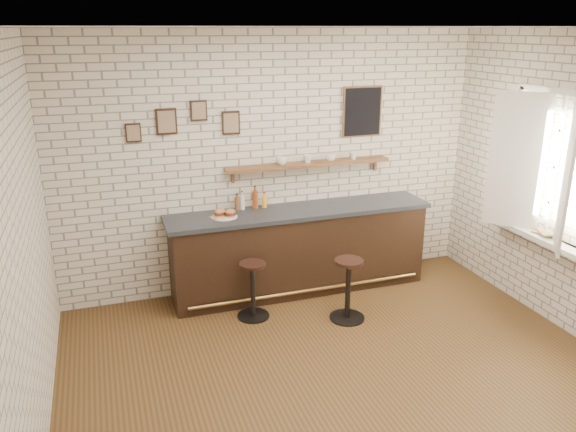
{
  "coord_description": "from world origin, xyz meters",
  "views": [
    {
      "loc": [
        -1.9,
        -4.09,
        2.99
      ],
      "look_at": [
        -0.2,
        0.9,
        1.22
      ],
      "focal_mm": 35.0,
      "sensor_mm": 36.0,
      "label": 1
    }
  ],
  "objects_px": {
    "book_upper": "(539,232)",
    "shelf_cup_d": "(354,156)",
    "bitters_bottle_amber": "(255,199)",
    "shelf_cup_a": "(282,161)",
    "shelf_cup_c": "(331,157)",
    "bar_counter": "(300,250)",
    "bar_stool_left": "(253,288)",
    "shelf_cup_b": "(308,159)",
    "bitters_bottle_white": "(242,202)",
    "bitters_bottle_brown": "(237,203)",
    "condiment_bottle_yellow": "(264,201)",
    "ciabatta_sandwich": "(225,213)",
    "sandwich_plate": "(224,217)",
    "bar_stool_right": "(348,287)",
    "book_lower": "(540,234)"
  },
  "relations": [
    {
      "from": "book_upper",
      "to": "bar_stool_right",
      "type": "bearing_deg",
      "value": -173.98
    },
    {
      "from": "shelf_cup_a",
      "to": "book_upper",
      "type": "distance_m",
      "value": 2.88
    },
    {
      "from": "sandwich_plate",
      "to": "shelf_cup_d",
      "type": "xyz_separation_m",
      "value": [
        1.64,
        0.21,
        0.53
      ]
    },
    {
      "from": "condiment_bottle_yellow",
      "to": "bitters_bottle_brown",
      "type": "bearing_deg",
      "value": -180.0
    },
    {
      "from": "bitters_bottle_amber",
      "to": "book_upper",
      "type": "relative_size",
      "value": 1.13
    },
    {
      "from": "bar_stool_right",
      "to": "shelf_cup_a",
      "type": "height_order",
      "value": "shelf_cup_a"
    },
    {
      "from": "bitters_bottle_white",
      "to": "condiment_bottle_yellow",
      "type": "xyz_separation_m",
      "value": [
        0.26,
        -0.0,
        -0.01
      ]
    },
    {
      "from": "bar_counter",
      "to": "book_upper",
      "type": "distance_m",
      "value": 2.62
    },
    {
      "from": "bitters_bottle_brown",
      "to": "book_lower",
      "type": "height_order",
      "value": "bitters_bottle_brown"
    },
    {
      "from": "book_lower",
      "to": "book_upper",
      "type": "relative_size",
      "value": 0.95
    },
    {
      "from": "bitters_bottle_brown",
      "to": "bitters_bottle_amber",
      "type": "bearing_deg",
      "value": 0.0
    },
    {
      "from": "bar_stool_left",
      "to": "book_upper",
      "type": "height_order",
      "value": "book_upper"
    },
    {
      "from": "sandwich_plate",
      "to": "shelf_cup_d",
      "type": "distance_m",
      "value": 1.74
    },
    {
      "from": "sandwich_plate",
      "to": "bar_stool_left",
      "type": "xyz_separation_m",
      "value": [
        0.18,
        -0.48,
        -0.68
      ]
    },
    {
      "from": "sandwich_plate",
      "to": "bar_stool_left",
      "type": "bearing_deg",
      "value": -69.58
    },
    {
      "from": "shelf_cup_c",
      "to": "book_lower",
      "type": "relative_size",
      "value": 0.49
    },
    {
      "from": "bitters_bottle_white",
      "to": "bar_stool_left",
      "type": "relative_size",
      "value": 0.35
    },
    {
      "from": "bitters_bottle_amber",
      "to": "shelf_cup_a",
      "type": "relative_size",
      "value": 2.26
    },
    {
      "from": "bitters_bottle_amber",
      "to": "book_upper",
      "type": "bearing_deg",
      "value": -31.3
    },
    {
      "from": "shelf_cup_b",
      "to": "sandwich_plate",
      "type": "bearing_deg",
      "value": 150.41
    },
    {
      "from": "bitters_bottle_amber",
      "to": "book_upper",
      "type": "xyz_separation_m",
      "value": [
        2.64,
        -1.61,
        -0.16
      ]
    },
    {
      "from": "bitters_bottle_white",
      "to": "shelf_cup_d",
      "type": "height_order",
      "value": "shelf_cup_d"
    },
    {
      "from": "ciabatta_sandwich",
      "to": "bar_stool_right",
      "type": "height_order",
      "value": "ciabatta_sandwich"
    },
    {
      "from": "bar_counter",
      "to": "ciabatta_sandwich",
      "type": "distance_m",
      "value": 1.04
    },
    {
      "from": "ciabatta_sandwich",
      "to": "condiment_bottle_yellow",
      "type": "distance_m",
      "value": 0.55
    },
    {
      "from": "shelf_cup_d",
      "to": "bitters_bottle_brown",
      "type": "bearing_deg",
      "value": 166.88
    },
    {
      "from": "sandwich_plate",
      "to": "shelf_cup_c",
      "type": "distance_m",
      "value": 1.46
    },
    {
      "from": "bitters_bottle_white",
      "to": "book_upper",
      "type": "distance_m",
      "value": 3.23
    },
    {
      "from": "shelf_cup_c",
      "to": "shelf_cup_d",
      "type": "height_order",
      "value": "shelf_cup_c"
    },
    {
      "from": "shelf_cup_c",
      "to": "bar_counter",
      "type": "bearing_deg",
      "value": 136.59
    },
    {
      "from": "bar_counter",
      "to": "bar_stool_left",
      "type": "distance_m",
      "value": 0.88
    },
    {
      "from": "bitters_bottle_amber",
      "to": "shelf_cup_b",
      "type": "bearing_deg",
      "value": 0.05
    },
    {
      "from": "bitters_bottle_brown",
      "to": "book_upper",
      "type": "distance_m",
      "value": 3.28
    },
    {
      "from": "bitters_bottle_amber",
      "to": "shelf_cup_d",
      "type": "distance_m",
      "value": 1.3
    },
    {
      "from": "shelf_cup_a",
      "to": "book_upper",
      "type": "height_order",
      "value": "shelf_cup_a"
    },
    {
      "from": "sandwich_plate",
      "to": "shelf_cup_b",
      "type": "distance_m",
      "value": 1.2
    },
    {
      "from": "bar_counter",
      "to": "shelf_cup_b",
      "type": "relative_size",
      "value": 30.34
    },
    {
      "from": "sandwich_plate",
      "to": "bar_stool_right",
      "type": "xyz_separation_m",
      "value": [
        1.13,
        -0.85,
        -0.65
      ]
    },
    {
      "from": "book_upper",
      "to": "shelf_cup_d",
      "type": "bearing_deg",
      "value": 153.11
    },
    {
      "from": "shelf_cup_d",
      "to": "shelf_cup_b",
      "type": "bearing_deg",
      "value": 166.86
    },
    {
      "from": "bitters_bottle_brown",
      "to": "shelf_cup_d",
      "type": "relative_size",
      "value": 2.15
    },
    {
      "from": "shelf_cup_a",
      "to": "book_lower",
      "type": "distance_m",
      "value": 2.89
    },
    {
      "from": "shelf_cup_a",
      "to": "bar_stool_right",
      "type": "bearing_deg",
      "value": -94.53
    },
    {
      "from": "sandwich_plate",
      "to": "bitters_bottle_white",
      "type": "height_order",
      "value": "bitters_bottle_white"
    },
    {
      "from": "bitters_bottle_white",
      "to": "shelf_cup_a",
      "type": "relative_size",
      "value": 1.86
    },
    {
      "from": "condiment_bottle_yellow",
      "to": "shelf_cup_d",
      "type": "distance_m",
      "value": 1.21
    },
    {
      "from": "bar_stool_left",
      "to": "shelf_cup_b",
      "type": "xyz_separation_m",
      "value": [
        0.88,
        0.69,
        1.21
      ]
    },
    {
      "from": "bitters_bottle_white",
      "to": "bar_counter",
      "type": "bearing_deg",
      "value": -17.52
    },
    {
      "from": "bar_stool_right",
      "to": "shelf_cup_b",
      "type": "xyz_separation_m",
      "value": [
        -0.07,
        1.06,
        1.18
      ]
    },
    {
      "from": "condiment_bottle_yellow",
      "to": "bitters_bottle_amber",
      "type": "bearing_deg",
      "value": 180.0
    }
  ]
}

